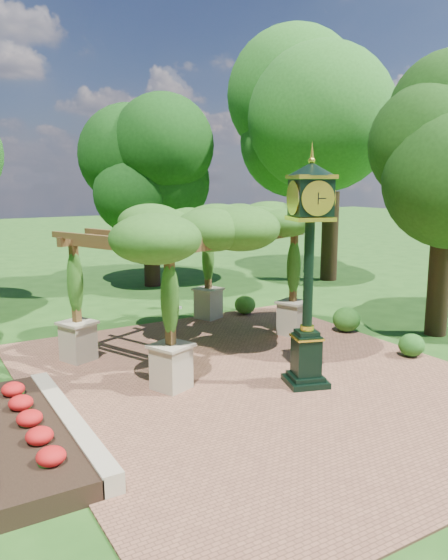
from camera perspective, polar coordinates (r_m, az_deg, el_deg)
ground at (r=12.54m, az=5.99°, el=-11.77°), size 120.00×120.00×0.00m
brick_plaza at (r=13.29m, az=3.37°, el=-10.32°), size 10.00×12.00×0.04m
border_wall at (r=11.02m, az=-15.89°, el=-14.26°), size 0.35×5.00×0.40m
flower_bed at (r=10.87m, az=-20.62°, el=-15.03°), size 1.50×5.00×0.36m
pedestal_clock at (r=12.30m, az=8.89°, el=2.66°), size 1.28×1.28×5.17m
pergola at (r=15.06m, az=-3.31°, el=4.95°), size 7.38×6.07×4.00m
sundial at (r=20.24m, az=-5.35°, el=-1.97°), size 0.53×0.53×0.85m
shrub_front at (r=15.57m, az=19.00°, el=-6.45°), size 0.83×0.83×0.62m
shrub_mid at (r=17.47m, az=12.68°, el=-4.03°), size 1.02×1.02×0.77m
shrub_back at (r=19.23m, az=2.21°, el=-2.60°), size 0.98×0.98×0.66m
tree_north at (r=24.27m, az=-7.76°, el=11.13°), size 3.96×3.96×7.35m
tree_east_far at (r=26.16m, az=11.42°, el=16.14°), size 5.79×5.79×10.72m
tree_east_near at (r=17.58m, az=22.40°, el=12.47°), size 3.73×3.73×8.14m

